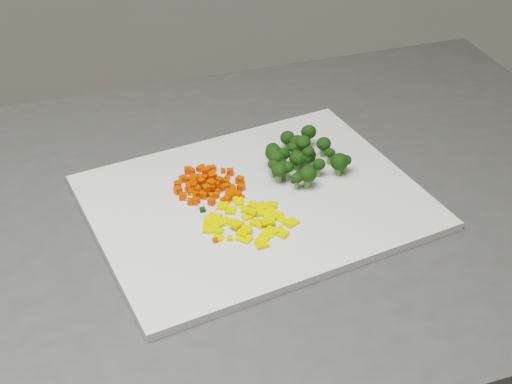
{
  "coord_description": "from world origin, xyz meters",
  "views": [
    {
      "loc": [
        -0.08,
        -0.3,
        1.44
      ],
      "look_at": [
        -0.07,
        0.41,
        0.92
      ],
      "focal_mm": 50.0,
      "sensor_mm": 36.0,
      "label": 1
    }
  ],
  "objects_px": {
    "cutting_board": "(256,202)",
    "broccoli_pile": "(309,152)",
    "carrot_pile": "(207,179)",
    "pepper_pile": "(249,221)"
  },
  "relations": [
    {
      "from": "pepper_pile",
      "to": "broccoli_pile",
      "type": "bearing_deg",
      "value": 57.28
    },
    {
      "from": "carrot_pile",
      "to": "pepper_pile",
      "type": "xyz_separation_m",
      "value": [
        0.05,
        -0.08,
        -0.01
      ]
    },
    {
      "from": "carrot_pile",
      "to": "pepper_pile",
      "type": "relative_size",
      "value": 0.86
    },
    {
      "from": "carrot_pile",
      "to": "broccoli_pile",
      "type": "xyz_separation_m",
      "value": [
        0.13,
        0.04,
        0.01
      ]
    },
    {
      "from": "carrot_pile",
      "to": "broccoli_pile",
      "type": "bearing_deg",
      "value": 18.67
    },
    {
      "from": "pepper_pile",
      "to": "broccoli_pile",
      "type": "xyz_separation_m",
      "value": [
        0.08,
        0.12,
        0.02
      ]
    },
    {
      "from": "carrot_pile",
      "to": "broccoli_pile",
      "type": "relative_size",
      "value": 0.83
    },
    {
      "from": "carrot_pile",
      "to": "pepper_pile",
      "type": "height_order",
      "value": "carrot_pile"
    },
    {
      "from": "cutting_board",
      "to": "broccoli_pile",
      "type": "height_order",
      "value": "broccoli_pile"
    },
    {
      "from": "cutting_board",
      "to": "broccoli_pile",
      "type": "relative_size",
      "value": 3.75
    }
  ]
}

